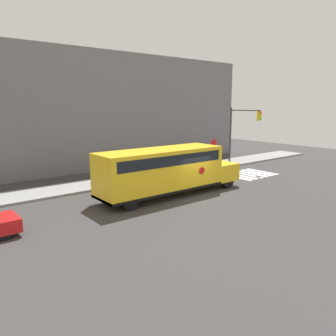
{
  "coord_description": "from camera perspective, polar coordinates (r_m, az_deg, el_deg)",
  "views": [
    {
      "loc": [
        -14.01,
        -14.81,
        5.73
      ],
      "look_at": [
        -0.93,
        1.61,
        1.67
      ],
      "focal_mm": 35.0,
      "sensor_mm": 36.0,
      "label": 1
    }
  ],
  "objects": [
    {
      "name": "building_backdrop",
      "position": [
        31.14,
        -11.97,
        9.68
      ],
      "size": [
        32.0,
        4.0,
        10.35
      ],
      "color": "slate",
      "rests_on": "ground"
    },
    {
      "name": "crosswalk_stripes",
      "position": [
        28.36,
        13.93,
        -1.04
      ],
      "size": [
        4.0,
        3.2,
        0.01
      ],
      "color": "white",
      "rests_on": "ground"
    },
    {
      "name": "ground_plane",
      "position": [
        21.18,
        4.71,
        -4.8
      ],
      "size": [
        60.0,
        60.0,
        0.0
      ],
      "primitive_type": "plane",
      "color": "#3A3838"
    },
    {
      "name": "school_bus",
      "position": [
        20.65,
        -0.34,
        -0.2
      ],
      "size": [
        10.25,
        2.57,
        3.04
      ],
      "color": "yellow",
      "rests_on": "ground"
    },
    {
      "name": "stop_sign",
      "position": [
        29.77,
        7.92,
        3.26
      ],
      "size": [
        0.73,
        0.1,
        2.71
      ],
      "color": "#38383A",
      "rests_on": "ground"
    },
    {
      "name": "traffic_light",
      "position": [
        30.63,
        12.37,
        6.78
      ],
      "size": [
        0.28,
        3.36,
        5.5
      ],
      "color": "#38383A",
      "rests_on": "ground"
    },
    {
      "name": "sidewalk_strip",
      "position": [
        26.12,
        -5.09,
        -1.61
      ],
      "size": [
        44.0,
        3.0,
        0.15
      ],
      "color": "gray",
      "rests_on": "ground"
    }
  ]
}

